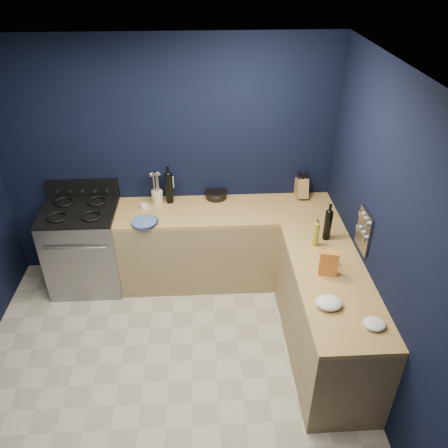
{
  "coord_description": "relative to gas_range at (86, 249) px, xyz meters",
  "views": [
    {
      "loc": [
        0.36,
        -2.58,
        3.33
      ],
      "look_at": [
        0.55,
        1.0,
        1.0
      ],
      "focal_mm": 35.87,
      "sensor_mm": 36.0,
      "label": 1
    }
  ],
  "objects": [
    {
      "name": "ceiling",
      "position": [
        0.93,
        -1.42,
        2.15
      ],
      "size": [
        3.5,
        3.5,
        0.02
      ],
      "primitive_type": "cube",
      "color": "silver",
      "rests_on": "ground"
    },
    {
      "name": "utensil_crock",
      "position": [
        0.8,
        0.19,
        0.51
      ],
      "size": [
        0.13,
        0.13,
        0.15
      ],
      "primitive_type": "cylinder",
      "rotation": [
        0.0,
        0.0,
        -0.17
      ],
      "color": "beige",
      "rests_on": "top_back"
    },
    {
      "name": "wine_bottle_right",
      "position": [
        2.44,
        -0.57,
        0.59
      ],
      "size": [
        0.08,
        0.08,
        0.29
      ],
      "primitive_type": "cylinder",
      "rotation": [
        0.0,
        0.0,
        -0.15
      ],
      "color": "black",
      "rests_on": "top_right"
    },
    {
      "name": "wall_back",
      "position": [
        0.93,
        0.34,
        0.84
      ],
      "size": [
        3.5,
        0.02,
        2.6
      ],
      "primitive_type": "cube",
      "color": "black",
      "rests_on": "ground"
    },
    {
      "name": "backguard",
      "position": [
        0.0,
        0.3,
        0.58
      ],
      "size": [
        0.76,
        0.06,
        0.2
      ],
      "primitive_type": "cube",
      "color": "black",
      "rests_on": "gas_range"
    },
    {
      "name": "spice_panel",
      "position": [
        2.67,
        -0.87,
        0.72
      ],
      "size": [
        0.02,
        0.28,
        0.38
      ],
      "primitive_type": "cube",
      "color": "gray",
      "rests_on": "wall_right"
    },
    {
      "name": "wall_right",
      "position": [
        2.69,
        -1.42,
        0.84
      ],
      "size": [
        0.02,
        3.5,
        2.6
      ],
      "primitive_type": "cube",
      "color": "black",
      "rests_on": "ground"
    },
    {
      "name": "lemon_basket",
      "position": [
        1.43,
        0.27,
        0.48
      ],
      "size": [
        0.25,
        0.25,
        0.09
      ],
      "primitive_type": "cylinder",
      "rotation": [
        0.0,
        0.0,
        -0.09
      ],
      "color": "black",
      "rests_on": "top_back"
    },
    {
      "name": "towel_end",
      "position": [
        2.52,
        -1.71,
        0.46
      ],
      "size": [
        0.19,
        0.17,
        0.05
      ],
      "primitive_type": "ellipsoid",
      "rotation": [
        0.0,
        0.0,
        0.14
      ],
      "color": "white",
      "rests_on": "top_right"
    },
    {
      "name": "oven_door",
      "position": [
        0.0,
        -0.32,
        -0.01
      ],
      "size": [
        0.59,
        0.02,
        0.42
      ],
      "primitive_type": "cube",
      "color": "black",
      "rests_on": "gas_range"
    },
    {
      "name": "towel_front",
      "position": [
        2.24,
        -1.48,
        0.48
      ],
      "size": [
        0.21,
        0.18,
        0.07
      ],
      "primitive_type": "ellipsoid",
      "rotation": [
        0.0,
        0.0,
        0.02
      ],
      "color": "white",
      "rests_on": "top_right"
    },
    {
      "name": "knife_block",
      "position": [
        2.36,
        0.25,
        0.55
      ],
      "size": [
        0.12,
        0.26,
        0.26
      ],
      "primitive_type": "cube",
      "rotation": [
        -0.31,
        0.0,
        0.03
      ],
      "color": "olive",
      "rests_on": "top_back"
    },
    {
      "name": "cab_right",
      "position": [
        2.37,
        -1.13,
        -0.03
      ],
      "size": [
        0.63,
        1.67,
        0.86
      ],
      "primitive_type": "cube",
      "color": "#958158",
      "rests_on": "floor"
    },
    {
      "name": "wall_outlet",
      "position": [
        0.93,
        0.32,
        0.62
      ],
      "size": [
        0.09,
        0.02,
        0.13
      ],
      "primitive_type": "cube",
      "color": "white",
      "rests_on": "wall_back"
    },
    {
      "name": "crouton_bag",
      "position": [
        2.32,
        -1.09,
        0.55
      ],
      "size": [
        0.17,
        0.1,
        0.23
      ],
      "primitive_type": "cube",
      "rotation": [
        0.0,
        0.0,
        -0.23
      ],
      "color": "red",
      "rests_on": "top_right"
    },
    {
      "name": "top_right",
      "position": [
        2.37,
        -1.13,
        0.42
      ],
      "size": [
        0.63,
        1.67,
        0.04
      ],
      "primitive_type": "cube",
      "color": "olive",
      "rests_on": "cab_right"
    },
    {
      "name": "gas_range",
      "position": [
        0.0,
        0.0,
        0.0
      ],
      "size": [
        0.76,
        0.66,
        0.92
      ],
      "primitive_type": "cube",
      "color": "gray",
      "rests_on": "floor"
    },
    {
      "name": "ramekin",
      "position": [
        0.66,
        0.1,
        0.46
      ],
      "size": [
        0.1,
        0.1,
        0.03
      ],
      "primitive_type": "cylinder",
      "rotation": [
        0.0,
        0.0,
        -0.18
      ],
      "color": "white",
      "rests_on": "top_back"
    },
    {
      "name": "cab_back",
      "position": [
        1.53,
        0.02,
        -0.03
      ],
      "size": [
        2.3,
        0.63,
        0.86
      ],
      "primitive_type": "cube",
      "color": "#958158",
      "rests_on": "floor"
    },
    {
      "name": "floor",
      "position": [
        0.93,
        -1.42,
        -0.47
      ],
      "size": [
        3.5,
        3.5,
        0.02
      ],
      "primitive_type": "cube",
      "color": "#B8B3A1",
      "rests_on": "ground"
    },
    {
      "name": "wine_bottle_back",
      "position": [
        0.93,
        0.2,
        0.61
      ],
      "size": [
        0.1,
        0.1,
        0.33
      ],
      "primitive_type": "cylinder",
      "rotation": [
        0.0,
        0.0,
        -0.24
      ],
      "color": "black",
      "rests_on": "top_back"
    },
    {
      "name": "spice_jar_near",
      "position": [
        2.34,
        -0.85,
        0.49
      ],
      "size": [
        0.05,
        0.05,
        0.1
      ],
      "primitive_type": "cylinder",
      "rotation": [
        0.0,
        0.0,
        -0.15
      ],
      "color": "olive",
      "rests_on": "top_right"
    },
    {
      "name": "oil_bottle",
      "position": [
        2.31,
        -0.67,
        0.56
      ],
      "size": [
        0.07,
        0.07,
        0.24
      ],
      "primitive_type": "cylinder",
      "rotation": [
        0.0,
        0.0,
        0.41
      ],
      "color": "#A3AA2B",
      "rests_on": "top_right"
    },
    {
      "name": "plate_stack",
      "position": [
        0.69,
        -0.22,
        0.46
      ],
      "size": [
        0.29,
        0.29,
        0.03
      ],
      "primitive_type": "cylinder",
      "rotation": [
        0.0,
        0.0,
        -0.18
      ],
      "color": "#345C90",
      "rests_on": "top_back"
    },
    {
      "name": "spice_jar_far",
      "position": [
        2.4,
        -0.96,
        0.49
      ],
      "size": [
        0.05,
        0.05,
        0.1
      ],
      "primitive_type": "cylinder",
      "rotation": [
        0.0,
        0.0,
        -0.05
      ],
      "color": "olive",
      "rests_on": "top_right"
    },
    {
      "name": "cooktop",
      "position": [
        0.0,
        0.0,
        0.48
      ],
      "size": [
        0.76,
        0.66,
        0.03
      ],
      "primitive_type": "cube",
      "color": "black",
      "rests_on": "gas_range"
    },
    {
      "name": "top_back",
      "position": [
        1.53,
        0.02,
        0.42
      ],
      "size": [
        2.3,
        0.63,
        0.04
      ],
      "primitive_type": "cube",
      "color": "olive",
      "rests_on": "cab_back"
    }
  ]
}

